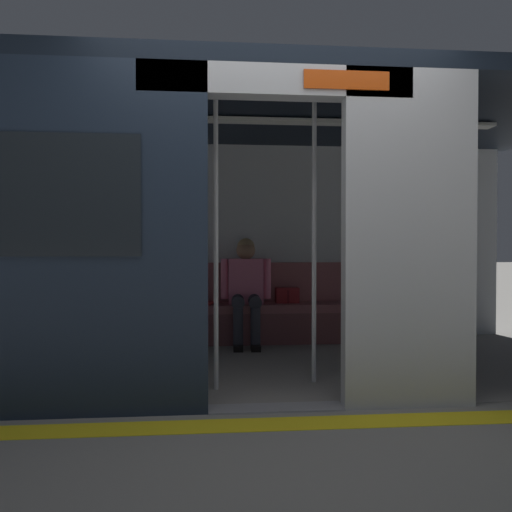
{
  "coord_description": "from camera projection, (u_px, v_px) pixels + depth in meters",
  "views": [
    {
      "loc": [
        0.45,
        3.4,
        1.07
      ],
      "look_at": [
        0.01,
        -1.32,
        0.98
      ],
      "focal_mm": 36.71,
      "sensor_mm": 36.0,
      "label": 1
    }
  ],
  "objects": [
    {
      "name": "person_seated",
      "position": [
        246.0,
        284.0,
        5.71
      ],
      "size": [
        0.55,
        0.69,
        1.16
      ],
      "color": "pink",
      "rests_on": "ground_plane"
    },
    {
      "name": "platform_edge_strip",
      "position": [
        282.0,
        424.0,
        3.15
      ],
      "size": [
        8.0,
        0.24,
        0.01
      ],
      "primitive_type": "cube",
      "color": "yellow",
      "rests_on": "ground_plane"
    },
    {
      "name": "handbag",
      "position": [
        287.0,
        295.0,
        5.89
      ],
      "size": [
        0.26,
        0.15,
        0.17
      ],
      "color": "maroon",
      "rests_on": "bench_seat"
    },
    {
      "name": "grab_pole_far",
      "position": [
        314.0,
        241.0,
        4.1
      ],
      "size": [
        0.04,
        0.04,
        2.22
      ],
      "primitive_type": "cylinder",
      "color": "silver",
      "rests_on": "ground_plane"
    },
    {
      "name": "book",
      "position": [
        206.0,
        303.0,
        5.75
      ],
      "size": [
        0.21,
        0.26,
        0.03
      ],
      "primitive_type": "cube",
      "rotation": [
        0.0,
        0.0,
        -0.32
      ],
      "color": "#B22D2D",
      "rests_on": "bench_seat"
    },
    {
      "name": "ground_plane",
      "position": [
        276.0,
        409.0,
        3.45
      ],
      "size": [
        60.0,
        60.0,
        0.0
      ],
      "primitive_type": "plane",
      "color": "gray"
    },
    {
      "name": "bench_seat",
      "position": [
        248.0,
        313.0,
        5.78
      ],
      "size": [
        2.5,
        0.44,
        0.43
      ],
      "color": "#935156",
      "rests_on": "ground_plane"
    },
    {
      "name": "train_car",
      "position": [
        252.0,
        191.0,
        4.66
      ],
      "size": [
        6.4,
        2.85,
        2.36
      ],
      "color": "#ADAFB5",
      "rests_on": "ground_plane"
    },
    {
      "name": "grab_pole_door",
      "position": [
        216.0,
        241.0,
        3.88
      ],
      "size": [
        0.04,
        0.04,
        2.22
      ],
      "primitive_type": "cylinder",
      "color": "silver",
      "rests_on": "ground_plane"
    }
  ]
}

